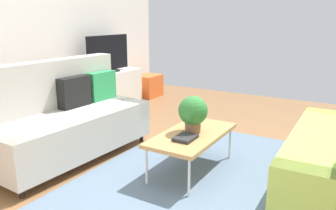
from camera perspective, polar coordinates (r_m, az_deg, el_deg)
ground_plane at (r=3.70m, az=4.48°, el=-10.73°), size 7.68×7.68×0.00m
wall_far at (r=5.22m, az=-24.47°, el=11.92°), size 6.40×0.12×2.90m
area_rug at (r=3.55m, az=6.52°, el=-11.83°), size 2.90×2.20×0.01m
couch_beige at (r=4.05m, az=-16.74°, el=-2.29°), size 1.94×0.92×1.10m
coffee_table at (r=3.51m, az=4.07°, el=-5.16°), size 1.10×0.56×0.42m
tv_console at (r=6.11m, az=-9.91°, el=2.49°), size 1.40×0.44×0.64m
tv at (r=6.00m, az=-10.03°, el=8.38°), size 1.00×0.20×0.64m
storage_trunk at (r=6.92m, az=-3.30°, el=3.25°), size 0.52×0.40×0.44m
potted_plant at (r=3.48m, az=4.23°, el=-1.21°), size 0.30×0.30×0.38m
table_book_0 at (r=3.32m, az=2.96°, el=-5.53°), size 0.24×0.18×0.03m
vase_0 at (r=5.65m, az=-14.32°, el=5.48°), size 0.09×0.09×0.17m
bottle_0 at (r=5.70m, az=-12.63°, el=5.62°), size 0.06×0.06×0.17m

